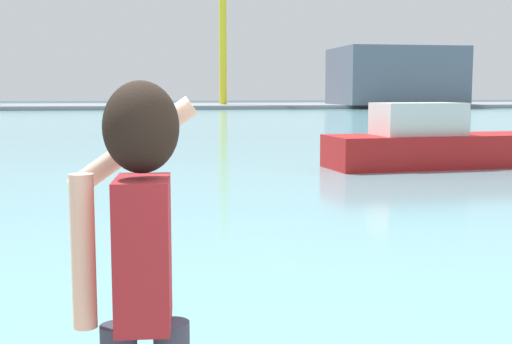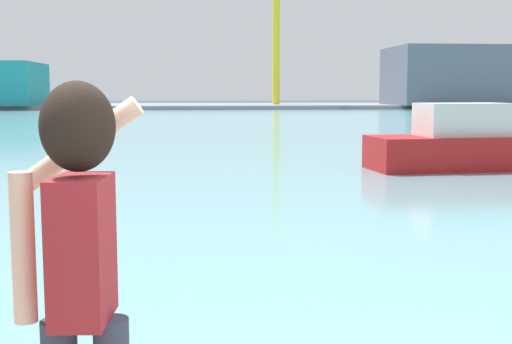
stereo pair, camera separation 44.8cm
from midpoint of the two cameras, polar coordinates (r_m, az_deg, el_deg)
ground_plane at (r=52.08m, az=-4.36°, el=4.22°), size 220.00×220.00×0.00m
harbor_water at (r=54.08m, az=-4.40°, el=4.32°), size 140.00×100.00×0.02m
far_shore_dock at (r=94.05m, az=-4.78°, el=5.53°), size 140.00×20.00×0.51m
person_photographer at (r=2.66m, az=-9.87°, el=-7.14°), size 0.53×0.56×1.74m
boat_moored at (r=21.71m, az=19.21°, el=2.12°), size 7.56×2.69×1.98m
warehouse_right at (r=94.74m, az=16.20°, el=7.74°), size 16.03×12.49×7.58m
port_crane at (r=92.23m, az=2.52°, el=12.78°), size 8.56×9.60×18.78m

